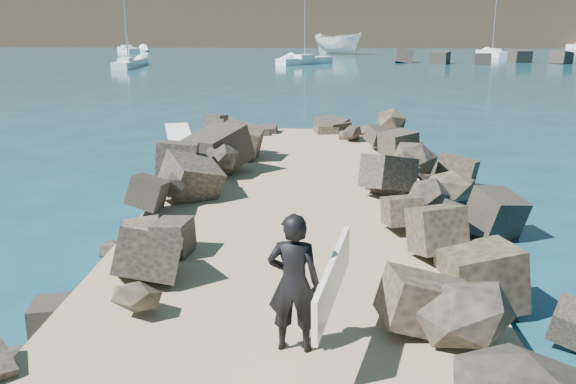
# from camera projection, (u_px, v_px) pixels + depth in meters

# --- Properties ---
(ground) EXTENTS (800.00, 800.00, 0.00)m
(ground) POSITION_uv_depth(u_px,v_px,m) (290.00, 253.00, 12.42)
(ground) COLOR #0F384C
(ground) RESTS_ON ground
(jetty) EXTENTS (6.00, 26.00, 0.60)m
(jetty) POSITION_uv_depth(u_px,v_px,m) (285.00, 279.00, 10.41)
(jetty) COLOR #8C7759
(jetty) RESTS_ON ground
(riprap_left) EXTENTS (2.60, 22.00, 1.00)m
(riprap_left) POSITION_uv_depth(u_px,v_px,m) (118.00, 254.00, 10.97)
(riprap_left) COLOR black
(riprap_left) RESTS_ON ground
(riprap_right) EXTENTS (2.60, 22.00, 1.00)m
(riprap_right) POSITION_uv_depth(u_px,v_px,m) (460.00, 260.00, 10.71)
(riprap_right) COLOR black
(riprap_right) RESTS_ON ground
(surfboard_resting) EXTENTS (1.38, 2.67, 0.09)m
(surfboard_resting) POSITION_uv_depth(u_px,v_px,m) (181.00, 146.00, 17.47)
(surfboard_resting) COLOR white
(surfboard_resting) RESTS_ON riprap_left
(boat_imported) EXTENTS (7.19, 6.47, 2.73)m
(boat_imported) POSITION_uv_depth(u_px,v_px,m) (338.00, 43.00, 81.50)
(boat_imported) COLOR silver
(boat_imported) RESTS_ON ground
(surfer_with_board) EXTENTS (1.01, 2.06, 1.68)m
(surfer_with_board) POSITION_uv_depth(u_px,v_px,m) (299.00, 282.00, 7.40)
(surfer_with_board) COLOR black
(surfer_with_board) RESTS_ON jetty
(sailboat_e) EXTENTS (4.59, 6.55, 8.12)m
(sailboat_e) POSITION_uv_depth(u_px,v_px,m) (128.00, 50.00, 86.45)
(sailboat_e) COLOR white
(sailboat_e) RESTS_ON ground
(sailboat_d) EXTENTS (2.57, 6.46, 7.69)m
(sailboat_d) POSITION_uv_depth(u_px,v_px,m) (492.00, 54.00, 77.01)
(sailboat_d) COLOR white
(sailboat_d) RESTS_ON ground
(sailboat_a) EXTENTS (1.61, 6.51, 7.87)m
(sailboat_a) POSITION_uv_depth(u_px,v_px,m) (128.00, 64.00, 59.24)
(sailboat_a) COLOR white
(sailboat_a) RESTS_ON ground
(sailboat_b) EXTENTS (5.65, 5.82, 8.06)m
(sailboat_b) POSITION_uv_depth(u_px,v_px,m) (305.00, 61.00, 63.97)
(sailboat_b) COLOR white
(sailboat_b) RESTS_ON ground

